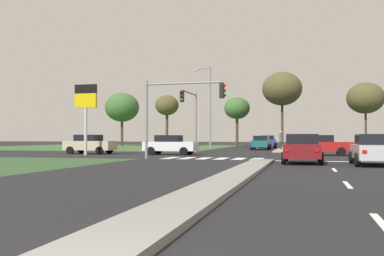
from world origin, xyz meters
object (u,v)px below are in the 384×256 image
at_px(car_silver_sixth, 374,149).
at_px(traffic_signal_near_left, 177,103).
at_px(car_teal_fourth, 261,143).
at_px(traffic_signal_far_left, 191,110).
at_px(treeline_second, 167,106).
at_px(car_maroon_near, 302,148).
at_px(pedestrian_at_median, 281,138).
at_px(treeline_fifth, 365,98).
at_px(treeline_fourth, 282,89).
at_px(car_beige_third, 90,144).
at_px(fuel_price_totem, 86,104).
at_px(street_lamp_third, 209,103).
at_px(treeline_near, 122,107).
at_px(car_blue_seventh, 268,142).
at_px(car_white_fifth, 170,145).
at_px(treeline_third, 237,109).
at_px(car_red_second, 322,145).

xyz_separation_m(car_silver_sixth, traffic_signal_near_left, (-11.14, 3.42, 2.75)).
height_order(car_teal_fourth, traffic_signal_far_left, traffic_signal_far_left).
relative_size(car_silver_sixth, treeline_second, 0.57).
relative_size(car_maroon_near, pedestrian_at_median, 2.32).
bearing_deg(treeline_fifth, treeline_fourth, -179.77).
bearing_deg(car_beige_third, fuel_price_totem, 20.57).
bearing_deg(street_lamp_third, pedestrian_at_median, -30.02).
xyz_separation_m(car_teal_fourth, traffic_signal_near_left, (-3.12, -22.44, 2.74)).
bearing_deg(car_teal_fourth, traffic_signal_far_left, 65.10).
distance_m(car_beige_third, treeline_near, 34.83).
xyz_separation_m(car_silver_sixth, car_blue_seventh, (-7.94, 34.19, 0.04)).
bearing_deg(car_teal_fourth, car_beige_third, 51.08).
bearing_deg(car_teal_fourth, car_white_fifth, 70.38).
height_order(pedestrian_at_median, fuel_price_totem, fuel_price_totem).
bearing_deg(pedestrian_at_median, treeline_second, 129.28).
relative_size(car_maroon_near, car_white_fifth, 1.05).
relative_size(fuel_price_totem, treeline_fourth, 0.52).
height_order(traffic_signal_far_left, treeline_third, treeline_third).
height_order(car_beige_third, treeline_fourth, treeline_fourth).
height_order(car_beige_third, traffic_signal_near_left, traffic_signal_near_left).
distance_m(car_white_fifth, pedestrian_at_median, 14.83).
relative_size(car_red_second, street_lamp_third, 0.43).
xyz_separation_m(car_teal_fourth, treeline_third, (-5.00, 15.35, 4.83)).
bearing_deg(treeline_second, treeline_near, 167.31).
distance_m(car_beige_third, street_lamp_third, 19.10).
relative_size(car_maroon_near, treeline_third, 0.61).
xyz_separation_m(car_maroon_near, treeline_near, (-28.53, 41.72, 5.41)).
relative_size(car_red_second, treeline_third, 0.58).
xyz_separation_m(car_maroon_near, car_white_fifth, (-10.23, 9.13, -0.00)).
bearing_deg(treeline_second, car_beige_third, -84.32).
relative_size(street_lamp_third, treeline_fifth, 1.10).
height_order(car_maroon_near, treeline_near, treeline_near).
bearing_deg(car_white_fifth, traffic_signal_far_left, 174.28).
bearing_deg(pedestrian_at_median, car_blue_seventh, 95.60).
relative_size(car_red_second, treeline_second, 0.54).
bearing_deg(treeline_second, car_silver_sixth, -59.82).
relative_size(car_silver_sixth, traffic_signal_near_left, 0.84).
bearing_deg(car_white_fifth, treeline_second, -161.82).
relative_size(street_lamp_third, treeline_near, 1.13).
xyz_separation_m(fuel_price_totem, treeline_near, (-12.17, 34.96, 2.21)).
bearing_deg(car_silver_sixth, traffic_signal_near_left, 162.94).
distance_m(car_silver_sixth, car_blue_seventh, 35.11).
height_order(car_maroon_near, street_lamp_third, street_lamp_third).
bearing_deg(car_beige_third, treeline_near, -160.91).
distance_m(traffic_signal_near_left, treeline_fourth, 37.22).
height_order(car_maroon_near, treeline_fifth, treeline_fifth).
distance_m(car_maroon_near, car_red_second, 11.01).
distance_m(car_silver_sixth, treeline_second, 47.54).
bearing_deg(traffic_signal_near_left, fuel_price_totem, 153.57).
distance_m(car_beige_third, pedestrian_at_median, 19.49).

